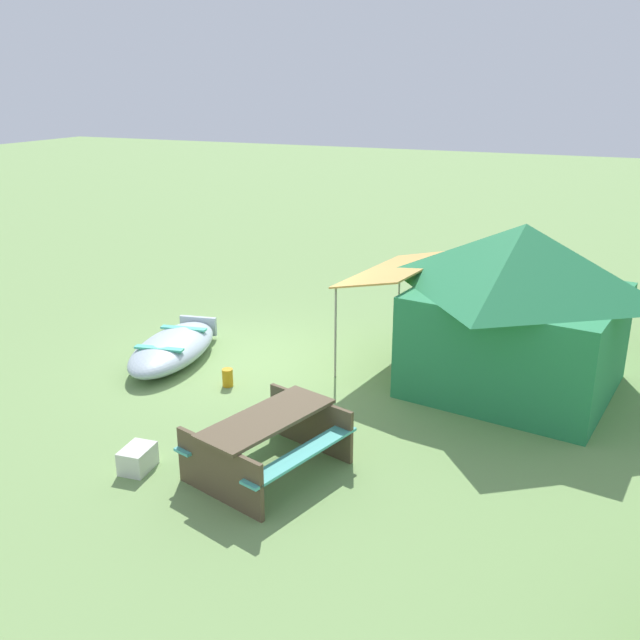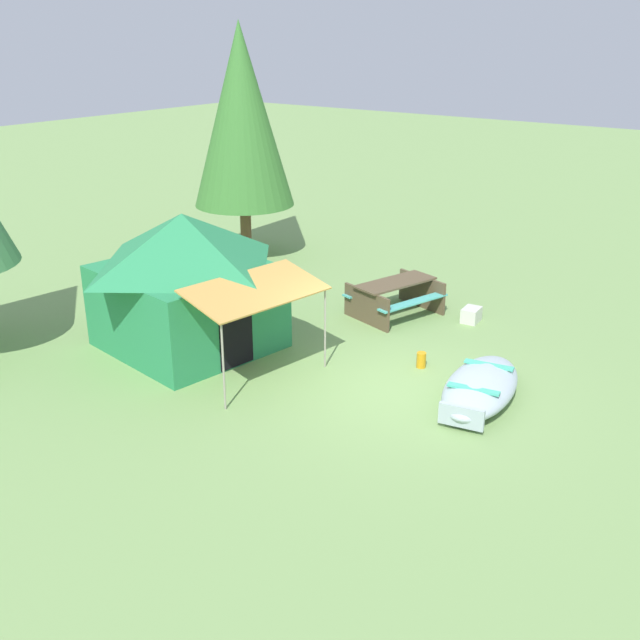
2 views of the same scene
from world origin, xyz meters
TOP-DOWN VIEW (x-y plane):
  - ground_plane at (0.00, 0.00)m, footprint 80.00×80.00m
  - beached_rowboat at (0.61, -1.51)m, footprint 2.76×1.60m
  - canvas_cabin_tent at (-0.67, 4.18)m, footprint 3.49×4.70m
  - picnic_table at (3.24, 1.78)m, footprint 2.17×1.87m
  - cooler_box at (3.87, 0.22)m, footprint 0.50×0.39m
  - fuel_can at (1.17, -0.06)m, footprint 0.22×0.22m
  - pine_tree_back_right at (4.76, 7.51)m, footprint 2.69×2.69m

SIDE VIEW (x-z plane):
  - ground_plane at x=0.00m, z-range 0.00..0.00m
  - fuel_can at x=1.17m, z-range 0.00..0.30m
  - cooler_box at x=3.87m, z-range 0.00..0.31m
  - beached_rowboat at x=0.61m, z-range 0.01..0.48m
  - picnic_table at x=3.24m, z-range 0.10..0.87m
  - canvas_cabin_tent at x=-0.67m, z-range 0.05..2.74m
  - pine_tree_back_right at x=4.76m, z-range 0.71..6.87m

